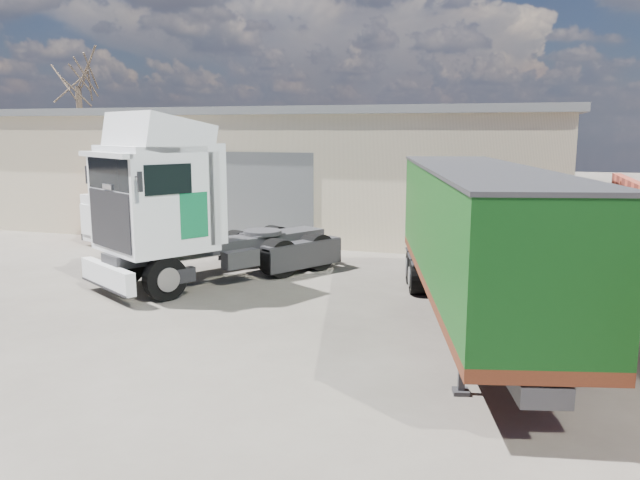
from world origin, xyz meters
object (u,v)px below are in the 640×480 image
(box_trailer, at_px, (476,232))
(panel_van, at_px, (146,216))
(tractor_unit, at_px, (185,214))
(bare_tree, at_px, (77,70))
(orange_skip, at_px, (121,222))

(box_trailer, height_order, panel_van, box_trailer)
(panel_van, bearing_deg, tractor_unit, -24.76)
(tractor_unit, bearing_deg, panel_van, 161.92)
(bare_tree, distance_m, box_trailer, 30.90)
(orange_skip, bearing_deg, tractor_unit, -32.37)
(box_trailer, xyz_separation_m, orange_skip, (-14.49, 7.60, -1.48))
(panel_van, xyz_separation_m, orange_skip, (-1.16, -0.04, -0.29))
(box_trailer, bearing_deg, bare_tree, 129.46)
(orange_skip, bearing_deg, bare_tree, 143.79)
(box_trailer, height_order, orange_skip, box_trailer)
(bare_tree, distance_m, orange_skip, 16.11)
(tractor_unit, relative_size, panel_van, 1.44)
(bare_tree, xyz_separation_m, panel_van, (11.06, -10.45, -6.89))
(tractor_unit, xyz_separation_m, box_trailer, (8.23, -1.81, 0.16))
(tractor_unit, xyz_separation_m, orange_skip, (-6.26, 5.80, -1.32))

